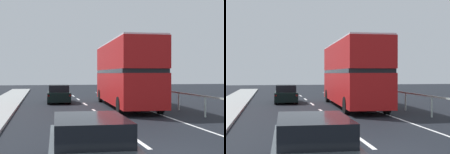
{
  "view_description": "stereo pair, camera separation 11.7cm",
  "coord_description": "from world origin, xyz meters",
  "views": [
    {
      "loc": [
        -3.21,
        -9.18,
        2.29
      ],
      "look_at": [
        -0.04,
        6.08,
        2.13
      ],
      "focal_mm": 54.59,
      "sensor_mm": 36.0,
      "label": 1
    },
    {
      "loc": [
        -3.09,
        -9.2,
        2.29
      ],
      "look_at": [
        -0.04,
        6.08,
        2.13
      ],
      "focal_mm": 54.59,
      "sensor_mm": 36.0,
      "label": 2
    }
  ],
  "objects": [
    {
      "name": "lane_paint_markings",
      "position": [
        2.05,
        8.97,
        0.0
      ],
      "size": [
        3.43,
        46.0,
        0.01
      ],
      "color": "silver",
      "rests_on": "ground"
    },
    {
      "name": "bridge_side_railing",
      "position": [
        5.2,
        9.0,
        0.92
      ],
      "size": [
        0.1,
        42.0,
        1.14
      ],
      "color": "#ADBCB3",
      "rests_on": "ground"
    },
    {
      "name": "double_decker_bus_red",
      "position": [
        2.42,
        13.36,
        2.36
      ],
      "size": [
        3.04,
        11.55,
        4.42
      ],
      "rotation": [
        0.0,
        0.0,
        -0.04
      ],
      "color": "#B61415",
      "rests_on": "ground"
    },
    {
      "name": "hatchback_car_near",
      "position": [
        -2.15,
        -1.55,
        0.64
      ],
      "size": [
        1.96,
        4.45,
        1.32
      ],
      "rotation": [
        0.0,
        0.0,
        -0.04
      ],
      "color": "#444C51",
      "rests_on": "ground"
    },
    {
      "name": "sedan_car_ahead",
      "position": [
        -1.87,
        17.81,
        0.68
      ],
      "size": [
        1.86,
        4.45,
        1.42
      ],
      "rotation": [
        0.0,
        0.0,
        -0.03
      ],
      "color": "black",
      "rests_on": "ground"
    }
  ]
}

